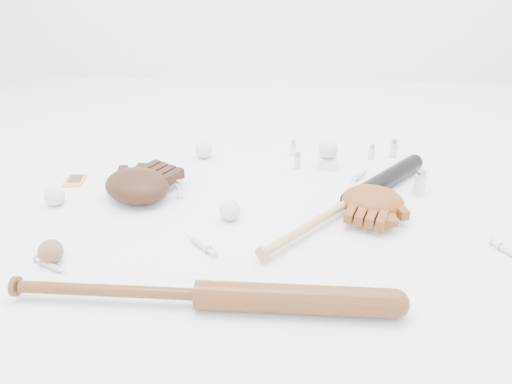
{
  "coord_description": "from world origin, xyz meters",
  "views": [
    {
      "loc": [
        0.03,
        -1.38,
        0.85
      ],
      "look_at": [
        -0.03,
        0.03,
        0.06
      ],
      "focal_mm": 35.0,
      "sensor_mm": 36.0,
      "label": 1
    }
  ],
  "objects_px": {
    "bat_dark": "(350,201)",
    "bat_wood": "(200,295)",
    "pedestal": "(327,162)",
    "glove_dark": "(137,185)"
  },
  "relations": [
    {
      "from": "bat_dark",
      "to": "glove_dark",
      "type": "relative_size",
      "value": 3.16
    },
    {
      "from": "bat_dark",
      "to": "pedestal",
      "type": "height_order",
      "value": "bat_dark"
    },
    {
      "from": "pedestal",
      "to": "glove_dark",
      "type": "bearing_deg",
      "value": -157.59
    },
    {
      "from": "pedestal",
      "to": "bat_wood",
      "type": "bearing_deg",
      "value": -114.96
    },
    {
      "from": "bat_dark",
      "to": "bat_wood",
      "type": "distance_m",
      "value": 0.64
    },
    {
      "from": "bat_dark",
      "to": "bat_wood",
      "type": "bearing_deg",
      "value": -178.73
    },
    {
      "from": "bat_dark",
      "to": "pedestal",
      "type": "xyz_separation_m",
      "value": [
        -0.05,
        0.32,
        -0.01
      ]
    },
    {
      "from": "bat_dark",
      "to": "glove_dark",
      "type": "height_order",
      "value": "glove_dark"
    },
    {
      "from": "bat_wood",
      "to": "glove_dark",
      "type": "distance_m",
      "value": 0.6
    },
    {
      "from": "bat_wood",
      "to": "glove_dark",
      "type": "relative_size",
      "value": 3.61
    }
  ]
}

